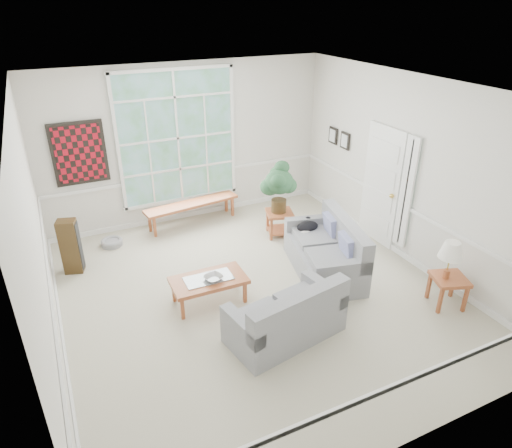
{
  "coord_description": "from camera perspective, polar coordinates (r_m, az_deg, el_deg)",
  "views": [
    {
      "loc": [
        -2.45,
        -5.15,
        4.04
      ],
      "look_at": [
        0.1,
        0.2,
        1.05
      ],
      "focal_mm": 32.0,
      "sensor_mm": 36.0,
      "label": 1
    }
  ],
  "objects": [
    {
      "name": "floor",
      "position": [
        6.99,
        -0.03,
        -8.58
      ],
      "size": [
        5.5,
        6.0,
        0.01
      ],
      "primitive_type": "cube",
      "color": "#B1AB93",
      "rests_on": "ground"
    },
    {
      "name": "side_table",
      "position": [
        7.16,
        22.76,
        -7.72
      ],
      "size": [
        0.59,
        0.59,
        0.47
      ],
      "primitive_type": "cube",
      "rotation": [
        0.0,
        0.0,
        -0.35
      ],
      "color": "#9B4D29",
      "rests_on": "floor"
    },
    {
      "name": "loveseat_front",
      "position": [
        5.98,
        3.66,
        -10.71
      ],
      "size": [
        1.61,
        1.02,
        0.81
      ],
      "primitive_type": "cube",
      "rotation": [
        0.0,
        0.0,
        0.17
      ],
      "color": "gray",
      "rests_on": "floor"
    },
    {
      "name": "wall_frame_near",
      "position": [
        8.97,
        11.02,
        10.17
      ],
      "size": [
        0.04,
        0.26,
        0.32
      ],
      "primitive_type": "cube",
      "color": "black",
      "rests_on": "wall_right"
    },
    {
      "name": "door_sidelight",
      "position": [
        7.82,
        18.33,
        3.68
      ],
      "size": [
        0.08,
        0.26,
        1.9
      ],
      "primitive_type": "cube",
      "color": "white",
      "rests_on": "wall_right"
    },
    {
      "name": "pet_bed",
      "position": [
        8.59,
        -17.58,
        -2.21
      ],
      "size": [
        0.43,
        0.43,
        0.11
      ],
      "primitive_type": "cylinder",
      "rotation": [
        0.0,
        0.0,
        0.1
      ],
      "color": "gray",
      "rests_on": "floor"
    },
    {
      "name": "loveseat_right",
      "position": [
        7.31,
        8.57,
        -2.93
      ],
      "size": [
        1.23,
        1.83,
        0.9
      ],
      "primitive_type": "cube",
      "rotation": [
        0.0,
        0.0,
        -0.23
      ],
      "color": "gray",
      "rests_on": "floor"
    },
    {
      "name": "pewter_bowl",
      "position": [
        6.55,
        -5.34,
        -6.69
      ],
      "size": [
        0.4,
        0.4,
        0.08
      ],
      "primitive_type": "imported",
      "rotation": [
        0.0,
        0.0,
        0.31
      ],
      "color": "#9F9FA4",
      "rests_on": "coffee_table"
    },
    {
      "name": "window_back",
      "position": [
        8.75,
        -9.77,
        10.54
      ],
      "size": [
        2.3,
        0.08,
        2.4
      ],
      "primitive_type": "cube",
      "color": "white",
      "rests_on": "wall_back"
    },
    {
      "name": "wall_frame_far",
      "position": [
        9.28,
        9.57,
        10.85
      ],
      "size": [
        0.04,
        0.26,
        0.32
      ],
      "primitive_type": "cube",
      "color": "black",
      "rests_on": "wall_right"
    },
    {
      "name": "wall_art",
      "position": [
        8.47,
        -21.22,
        8.22
      ],
      "size": [
        0.9,
        0.06,
        1.1
      ],
      "primitive_type": "cube",
      "color": "#590C13",
      "rests_on": "wall_back"
    },
    {
      "name": "entry_door",
      "position": [
        8.28,
        15.33,
        4.64
      ],
      "size": [
        0.08,
        0.9,
        2.1
      ],
      "primitive_type": "cube",
      "color": "white",
      "rests_on": "floor"
    },
    {
      "name": "wall_back",
      "position": [
        8.88,
        -8.52,
        9.87
      ],
      "size": [
        5.5,
        0.02,
        3.0
      ],
      "primitive_type": "cube",
      "color": "silver",
      "rests_on": "ground"
    },
    {
      "name": "floor_speaker",
      "position": [
        7.83,
        -22.17,
        -2.61
      ],
      "size": [
        0.34,
        0.3,
        0.92
      ],
      "primitive_type": "cube",
      "rotation": [
        0.0,
        0.0,
        -0.3
      ],
      "color": "#3B2913",
      "rests_on": "floor"
    },
    {
      "name": "ceiling",
      "position": [
        5.79,
        -0.04,
        16.44
      ],
      "size": [
        5.5,
        6.0,
        0.02
      ],
      "primitive_type": "cube",
      "color": "white",
      "rests_on": "ground"
    },
    {
      "name": "end_table",
      "position": [
        8.48,
        2.94,
        0.09
      ],
      "size": [
        0.59,
        0.59,
        0.47
      ],
      "primitive_type": "cube",
      "rotation": [
        0.0,
        0.0,
        -0.29
      ],
      "color": "#9B4D29",
      "rests_on": "floor"
    },
    {
      "name": "window_bench",
      "position": [
        8.99,
        -7.96,
        1.36
      ],
      "size": [
        1.9,
        0.6,
        0.44
      ],
      "primitive_type": "cube",
      "rotation": [
        0.0,
        0.0,
        0.13
      ],
      "color": "#9B4D29",
      "rests_on": "floor"
    },
    {
      "name": "wall_left",
      "position": [
        5.75,
        -25.65,
        -2.32
      ],
      "size": [
        0.02,
        6.0,
        3.0
      ],
      "primitive_type": "cube",
      "color": "silver",
      "rests_on": "ground"
    },
    {
      "name": "houseplant",
      "position": [
        8.2,
        2.91,
        4.58
      ],
      "size": [
        0.69,
        0.69,
        0.95
      ],
      "primitive_type": null,
      "rotation": [
        0.0,
        0.0,
        -0.28
      ],
      "color": "#244D2D",
      "rests_on": "end_table"
    },
    {
      "name": "cat",
      "position": [
        7.72,
        6.45,
        -0.25
      ],
      "size": [
        0.4,
        0.3,
        0.18
      ],
      "primitive_type": "ellipsoid",
      "rotation": [
        0.0,
        0.0,
        -0.06
      ],
      "color": "black",
      "rests_on": "loveseat_right"
    },
    {
      "name": "wall_right",
      "position": [
        7.75,
        18.77,
        6.19
      ],
      "size": [
        0.02,
        6.0,
        3.0
      ],
      "primitive_type": "cube",
      "color": "silver",
      "rests_on": "ground"
    },
    {
      "name": "wall_front",
      "position": [
        4.13,
        18.65,
        -12.86
      ],
      "size": [
        5.5,
        0.02,
        3.0
      ],
      "primitive_type": "cube",
      "color": "silver",
      "rests_on": "ground"
    },
    {
      "name": "coffee_table",
      "position": [
        6.72,
        -5.87,
        -8.23
      ],
      "size": [
        1.08,
        0.61,
        0.4
      ],
      "primitive_type": "cube",
      "rotation": [
        0.0,
        0.0,
        -0.02
      ],
      "color": "#9B4D29",
      "rests_on": "floor"
    },
    {
      "name": "table_lamp",
      "position": [
        6.86,
        23.02,
        -4.2
      ],
      "size": [
        0.43,
        0.43,
        0.57
      ],
      "primitive_type": null,
      "rotation": [
        0.0,
        0.0,
        -0.37
      ],
      "color": "silver",
      "rests_on": "side_table"
    }
  ]
}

